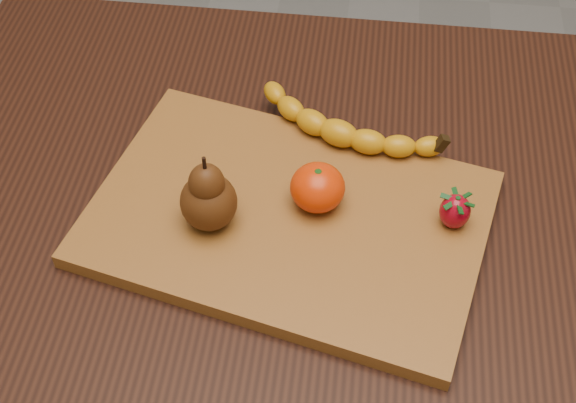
# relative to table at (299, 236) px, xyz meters

# --- Properties ---
(table) EXTENTS (1.00, 0.70, 0.76)m
(table) POSITION_rel_table_xyz_m (0.00, 0.00, 0.00)
(table) COLOR black
(table) RESTS_ON ground
(cutting_board) EXTENTS (0.51, 0.39, 0.02)m
(cutting_board) POSITION_rel_table_xyz_m (-0.01, -0.06, 0.11)
(cutting_board) COLOR brown
(cutting_board) RESTS_ON table
(banana) EXTENTS (0.22, 0.13, 0.03)m
(banana) POSITION_rel_table_xyz_m (0.04, 0.06, 0.13)
(banana) COLOR #C48509
(banana) RESTS_ON cutting_board
(pear) EXTENTS (0.08, 0.08, 0.10)m
(pear) POSITION_rel_table_xyz_m (-0.09, -0.08, 0.17)
(pear) COLOR #46230B
(pear) RESTS_ON cutting_board
(mandarin) EXTENTS (0.07, 0.07, 0.05)m
(mandarin) POSITION_rel_table_xyz_m (0.02, -0.04, 0.14)
(mandarin) COLOR red
(mandarin) RESTS_ON cutting_board
(strawberry) EXTENTS (0.04, 0.04, 0.04)m
(strawberry) POSITION_rel_table_xyz_m (0.18, -0.05, 0.14)
(strawberry) COLOR maroon
(strawberry) RESTS_ON cutting_board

